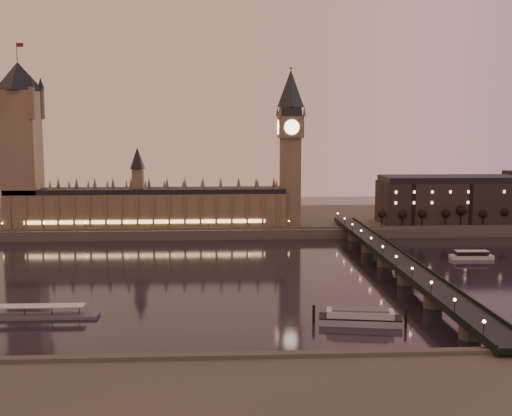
{
  "coord_description": "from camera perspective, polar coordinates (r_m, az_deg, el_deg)",
  "views": [
    {
      "loc": [
        8.43,
        -300.19,
        70.95
      ],
      "look_at": [
        26.67,
        35.0,
        28.56
      ],
      "focal_mm": 45.0,
      "sensor_mm": 36.0,
      "label": 1
    }
  ],
  "objects": [
    {
      "name": "ground",
      "position": [
        308.57,
        -4.62,
        -6.12
      ],
      "size": [
        700.0,
        700.0,
        0.0
      ],
      "primitive_type": "plane",
      "color": "black",
      "rests_on": "ground"
    },
    {
      "name": "far_embankment",
      "position": [
        470.62,
        -0.45,
        -1.11
      ],
      "size": [
        560.0,
        130.0,
        6.0
      ],
      "primitive_type": "cube",
      "color": "#423D35",
      "rests_on": "ground"
    },
    {
      "name": "palace_of_westminster",
      "position": [
        426.82,
        -9.63,
        0.47
      ],
      "size": [
        180.0,
        26.62,
        52.0
      ],
      "color": "brown",
      "rests_on": "ground"
    },
    {
      "name": "victoria_tower",
      "position": [
        440.36,
        -20.19,
        6.09
      ],
      "size": [
        31.68,
        31.68,
        118.0
      ],
      "color": "brown",
      "rests_on": "ground"
    },
    {
      "name": "big_ben",
      "position": [
        423.69,
        3.08,
        6.24
      ],
      "size": [
        17.68,
        17.68,
        104.0
      ],
      "color": "brown",
      "rests_on": "ground"
    },
    {
      "name": "westminster_bridge",
      "position": [
        318.3,
        12.15,
        -4.83
      ],
      "size": [
        13.2,
        260.0,
        15.3
      ],
      "color": "black",
      "rests_on": "ground"
    },
    {
      "name": "city_block",
      "position": [
        472.25,
        20.17,
        0.83
      ],
      "size": [
        155.0,
        45.0,
        34.0
      ],
      "color": "black",
      "rests_on": "ground"
    },
    {
      "name": "bare_tree_0",
      "position": [
        426.34,
        11.28,
        -0.5
      ],
      "size": [
        5.87,
        5.87,
        11.94
      ],
      "color": "black",
      "rests_on": "ground"
    },
    {
      "name": "bare_tree_1",
      "position": [
        429.83,
        13.0,
        -0.48
      ],
      "size": [
        5.87,
        5.87,
        11.94
      ],
      "color": "black",
      "rests_on": "ground"
    },
    {
      "name": "bare_tree_2",
      "position": [
        433.7,
        14.68,
        -0.46
      ],
      "size": [
        5.87,
        5.87,
        11.94
      ],
      "color": "black",
      "rests_on": "ground"
    },
    {
      "name": "bare_tree_3",
      "position": [
        437.93,
        16.34,
        -0.45
      ],
      "size": [
        5.87,
        5.87,
        11.94
      ],
      "color": "black",
      "rests_on": "ground"
    },
    {
      "name": "bare_tree_4",
      "position": [
        442.53,
        17.96,
        -0.43
      ],
      "size": [
        5.87,
        5.87,
        11.94
      ],
      "color": "black",
      "rests_on": "ground"
    },
    {
      "name": "bare_tree_5",
      "position": [
        447.47,
        19.55,
        -0.42
      ],
      "size": [
        5.87,
        5.87,
        11.94
      ],
      "color": "black",
      "rests_on": "ground"
    },
    {
      "name": "bare_tree_6",
      "position": [
        452.74,
        21.1,
        -0.4
      ],
      "size": [
        5.87,
        5.87,
        11.94
      ],
      "color": "black",
      "rests_on": "ground"
    },
    {
      "name": "cruise_boat_c",
      "position": [
        367.13,
        18.61,
        -4.01
      ],
      "size": [
        23.24,
        7.03,
        4.61
      ],
      "rotation": [
        0.0,
        0.0,
        -0.03
      ],
      "color": "silver",
      "rests_on": "ground"
    },
    {
      "name": "moored_barge",
      "position": [
        238.3,
        9.23,
        -9.56
      ],
      "size": [
        33.76,
        13.0,
        6.27
      ],
      "rotation": [
        0.0,
        0.0,
        -0.16
      ],
      "color": "#94A0BD",
      "rests_on": "ground"
    },
    {
      "name": "pontoon_pier",
      "position": [
        256.4,
        -18.61,
        -8.97
      ],
      "size": [
        42.49,
        7.08,
        11.33
      ],
      "color": "#595B5E",
      "rests_on": "ground"
    }
  ]
}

